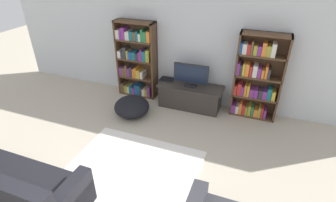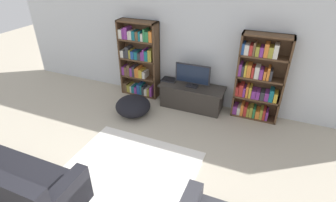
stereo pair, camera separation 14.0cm
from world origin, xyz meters
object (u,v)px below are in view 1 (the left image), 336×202
at_px(bookshelf_left, 136,60).
at_px(couch_left_sectional, 9,188).
at_px(bookshelf_right, 256,79).
at_px(television, 191,75).
at_px(tv_stand, 190,96).
at_px(laptop, 167,79).
at_px(beanbag_ottoman, 132,107).

xyz_separation_m(bookshelf_left, couch_left_sectional, (-0.19, -3.44, -0.57)).
relative_size(bookshelf_right, television, 2.35).
bearing_deg(tv_stand, television, -90.00).
relative_size(bookshelf_left, bookshelf_right, 1.00).
bearing_deg(bookshelf_left, television, -6.90).
xyz_separation_m(bookshelf_left, laptop, (0.76, -0.06, -0.33)).
height_order(bookshelf_left, laptop, bookshelf_left).
xyz_separation_m(bookshelf_left, television, (1.33, -0.16, -0.08)).
bearing_deg(tv_stand, beanbag_ottoman, -143.55).
height_order(bookshelf_right, tv_stand, bookshelf_right).
xyz_separation_m(bookshelf_left, tv_stand, (1.33, -0.14, -0.59)).
height_order(bookshelf_right, television, bookshelf_right).
distance_m(bookshelf_right, television, 1.29).
height_order(laptop, beanbag_ottoman, laptop).
height_order(bookshelf_left, tv_stand, bookshelf_left).
height_order(tv_stand, television, television).
xyz_separation_m(bookshelf_right, tv_stand, (-1.28, -0.14, -0.57)).
bearing_deg(couch_left_sectional, tv_stand, 65.33).
bearing_deg(television, laptop, 169.58).
xyz_separation_m(television, beanbag_ottoman, (-1.03, -0.74, -0.57)).
relative_size(television, beanbag_ottoman, 1.02).
bearing_deg(beanbag_ottoman, laptop, 61.38).
bearing_deg(tv_stand, bookshelf_left, 173.86).
height_order(bookshelf_right, beanbag_ottoman, bookshelf_right).
relative_size(television, couch_left_sectional, 0.36).
height_order(bookshelf_left, beanbag_ottoman, bookshelf_left).
relative_size(bookshelf_left, television, 2.35).
height_order(bookshelf_right, couch_left_sectional, bookshelf_right).
height_order(couch_left_sectional, beanbag_ottoman, couch_left_sectional).
bearing_deg(beanbag_ottoman, tv_stand, 36.45).
bearing_deg(laptop, bookshelf_right, 1.81).
bearing_deg(laptop, bookshelf_left, 175.73).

